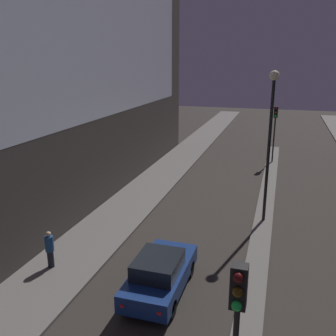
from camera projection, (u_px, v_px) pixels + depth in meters
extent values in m
cube|color=#66605B|center=(264.00, 213.00, 21.17)|extent=(0.97, 34.25, 0.12)
cube|color=black|center=(239.00, 287.00, 7.04)|extent=(0.32, 0.28, 0.90)
sphere|color=#4C0F0F|center=(238.00, 278.00, 6.79)|extent=(0.20, 0.20, 0.20)
sphere|color=#4C380A|center=(238.00, 292.00, 6.87)|extent=(0.20, 0.20, 0.20)
sphere|color=#1EEA4C|center=(237.00, 306.00, 6.95)|extent=(0.20, 0.20, 0.20)
cylinder|color=black|center=(274.00, 140.00, 30.94)|extent=(0.12, 0.12, 3.72)
cube|color=black|center=(276.00, 112.00, 30.30)|extent=(0.32, 0.28, 0.90)
sphere|color=#4C0F0F|center=(276.00, 109.00, 30.05)|extent=(0.20, 0.20, 0.20)
sphere|color=#4C380A|center=(276.00, 112.00, 30.13)|extent=(0.20, 0.20, 0.20)
sphere|color=#1EEA4C|center=(276.00, 116.00, 30.22)|extent=(0.20, 0.20, 0.20)
cylinder|color=black|center=(268.00, 153.00, 19.06)|extent=(0.16, 0.16, 7.39)
sphere|color=#F9EAB2|center=(274.00, 75.00, 17.99)|extent=(0.49, 0.49, 0.49)
cube|color=navy|center=(161.00, 275.00, 13.93)|extent=(1.82, 4.24, 0.67)
cube|color=black|center=(158.00, 265.00, 13.46)|extent=(1.55, 1.91, 0.60)
cube|color=red|center=(122.00, 306.00, 12.16)|extent=(0.14, 0.04, 0.10)
cube|color=red|center=(159.00, 314.00, 11.80)|extent=(0.14, 0.04, 0.10)
cylinder|color=black|center=(152.00, 263.00, 15.46)|extent=(0.22, 0.64, 0.64)
cylinder|color=black|center=(190.00, 269.00, 15.01)|extent=(0.22, 0.64, 0.64)
cylinder|color=black|center=(127.00, 300.00, 13.04)|extent=(0.22, 0.64, 0.64)
cylinder|color=black|center=(171.00, 309.00, 12.59)|extent=(0.22, 0.64, 0.64)
cylinder|color=black|center=(51.00, 259.00, 15.44)|extent=(0.26, 0.26, 0.73)
cylinder|color=navy|center=(49.00, 244.00, 15.24)|extent=(0.35, 0.35, 0.65)
sphere|color=beige|center=(48.00, 234.00, 15.12)|extent=(0.21, 0.21, 0.21)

